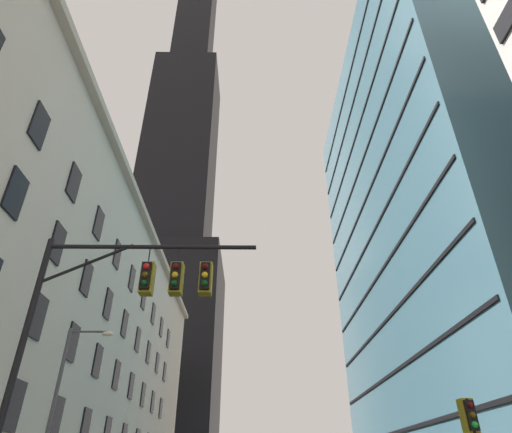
% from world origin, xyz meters
% --- Properties ---
extents(station_building, '(12.93, 66.22, 24.11)m').
position_xyz_m(station_building, '(-17.13, 27.10, 12.03)').
color(station_building, beige).
rests_on(station_building, ground).
extents(dark_skyscraper, '(28.21, 28.21, 228.46)m').
position_xyz_m(dark_skyscraper, '(-21.78, 92.98, 69.32)').
color(dark_skyscraper, black).
rests_on(dark_skyscraper, ground).
extents(glass_office_midrise, '(18.66, 34.10, 44.19)m').
position_xyz_m(glass_office_midrise, '(20.28, 26.02, 22.10)').
color(glass_office_midrise, teal).
rests_on(glass_office_midrise, ground).
extents(traffic_signal_mast, '(6.95, 0.63, 7.75)m').
position_xyz_m(traffic_signal_mast, '(-3.70, 4.13, 5.83)').
color(traffic_signal_mast, black).
rests_on(traffic_signal_mast, sidewalk_left).
extents(traffic_light_near_right, '(0.40, 0.63, 3.25)m').
position_xyz_m(traffic_light_near_right, '(7.07, 6.60, 2.71)').
color(traffic_light_near_right, black).
rests_on(traffic_light_near_right, sidewalk_right).
extents(street_lamppost, '(2.22, 0.32, 7.26)m').
position_xyz_m(street_lamppost, '(-8.57, 12.49, 4.49)').
color(street_lamppost, '#47474C').
rests_on(street_lamppost, sidewalk_left).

